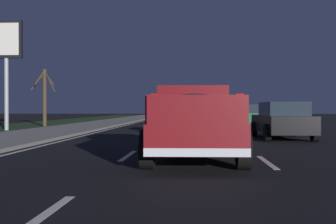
# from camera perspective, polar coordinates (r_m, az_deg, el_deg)

# --- Properties ---
(ground) EXTENTS (144.00, 144.00, 0.00)m
(ground) POSITION_cam_1_polar(r_m,az_deg,el_deg) (27.09, 3.65, -2.20)
(ground) COLOR black
(sidewalk_shoulder) EXTENTS (108.00, 4.00, 0.12)m
(sidewalk_shoulder) POSITION_cam_1_polar(r_m,az_deg,el_deg) (28.10, -11.73, -1.99)
(sidewalk_shoulder) COLOR gray
(sidewalk_shoulder) RESTS_ON ground
(grass_verge) EXTENTS (108.00, 6.00, 0.01)m
(grass_verge) POSITION_cam_1_polar(r_m,az_deg,el_deg) (29.83, -21.03, -1.98)
(grass_verge) COLOR #1E3819
(grass_verge) RESTS_ON ground
(lane_markings) EXTENTS (108.00, 7.04, 0.01)m
(lane_markings) POSITION_cam_1_polar(r_m,az_deg,el_deg) (30.77, -2.07, -1.87)
(lane_markings) COLOR silver
(lane_markings) RESTS_ON ground
(pickup_truck) EXTENTS (5.48, 2.39, 1.87)m
(pickup_truck) POSITION_cam_1_polar(r_m,az_deg,el_deg) (10.32, 3.53, -1.13)
(pickup_truck) COLOR maroon
(pickup_truck) RESTS_ON ground
(sedan_tan) EXTENTS (4.42, 2.05, 1.54)m
(sedan_tan) POSITION_cam_1_polar(r_m,az_deg,el_deg) (20.32, 3.22, -0.89)
(sedan_tan) COLOR #9E845B
(sedan_tan) RESTS_ON ground
(sedan_black) EXTENTS (4.44, 2.09, 1.54)m
(sedan_black) POSITION_cam_1_polar(r_m,az_deg,el_deg) (17.61, 15.77, -1.12)
(sedan_black) COLOR black
(sedan_black) RESTS_ON ground
(sedan_green) EXTENTS (4.44, 2.08, 1.54)m
(sedan_green) POSITION_cam_1_polar(r_m,az_deg,el_deg) (27.81, 10.74, -0.52)
(sedan_green) COLOR #14592D
(sedan_green) RESTS_ON ground
(sedan_white) EXTENTS (4.45, 2.10, 1.54)m
(sedan_white) POSITION_cam_1_polar(r_m,az_deg,el_deg) (36.64, 9.42, -0.28)
(sedan_white) COLOR silver
(sedan_white) RESTS_ON ground
(gas_price_sign) EXTENTS (0.27, 1.90, 6.41)m
(gas_price_sign) POSITION_cam_1_polar(r_m,az_deg,el_deg) (25.68, -21.82, 8.33)
(gas_price_sign) COLOR #99999E
(gas_price_sign) RESTS_ON ground
(bare_tree_far) EXTENTS (1.55, 1.89, 4.09)m
(bare_tree_far) POSITION_cam_1_polar(r_m,az_deg,el_deg) (30.32, -16.99, 2.31)
(bare_tree_far) COLOR #423323
(bare_tree_far) RESTS_ON ground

